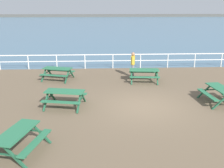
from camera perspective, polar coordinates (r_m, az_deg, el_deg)
name	(u,v)px	position (r m, az deg, el deg)	size (l,w,h in m)	color
ground_plane	(144,108)	(12.46, 6.97, -5.30)	(30.00, 24.00, 0.20)	brown
sea_band	(107,25)	(64.29, -1.10, 12.93)	(142.00, 90.00, 0.01)	#476B84
distant_shoreline	(103,17)	(107.21, -1.88, 14.57)	(142.00, 6.00, 1.80)	#4C4C47
seaward_railing	(127,58)	(19.59, 3.25, 5.67)	(23.07, 0.07, 1.08)	white
picnic_table_near_left	(65,95)	(12.31, -10.35, -2.33)	(2.05, 1.83, 0.80)	#286B47
picnic_table_mid_centre	(144,72)	(16.22, 7.07, 2.54)	(1.94, 1.70, 0.80)	#286B47
picnic_table_far_left	(220,91)	(13.61, 22.68, -1.52)	(1.66, 1.90, 0.80)	#286B47
picnic_table_far_right	(17,137)	(8.95, -20.11, -10.79)	(1.92, 2.13, 0.80)	#286B47
picnic_table_seaward	(58,71)	(16.84, -11.85, 2.85)	(2.14, 1.94, 0.80)	#286B47
visitor	(133,63)	(17.08, 4.62, 4.61)	(0.30, 0.52, 1.66)	slate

